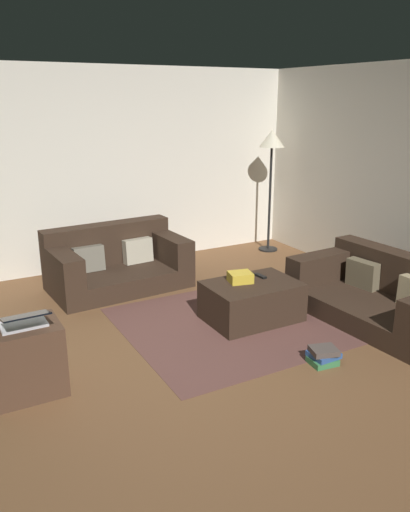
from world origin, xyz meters
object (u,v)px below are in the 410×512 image
couch_left (116,263)px  ottoman (252,301)px  couch_right (382,295)px  laptop (24,321)px  corner_lamp (272,148)px  gift_box (240,277)px  book_stack (323,356)px  tv_remote (260,276)px  side_table (27,359)px

couch_left → ottoman: size_ratio=1.77×
couch_right → laptop: 3.51m
couch_left → corner_lamp: 2.82m
gift_box → book_stack: (0.12, -1.15, -0.38)m
ottoman → book_stack: 1.08m
couch_right → ottoman: size_ratio=1.88×
couch_left → gift_box: (0.80, -1.54, 0.17)m
gift_box → tv_remote: (0.27, 0.03, -0.04)m
corner_lamp → book_stack: bearing=-117.6°
laptop → book_stack: (2.30, -0.71, -0.55)m
tv_remote → laptop: laptop is taller
tv_remote → side_table: (-2.45, -0.42, -0.13)m
book_stack → corner_lamp: corner_lamp is taller
couch_left → laptop: size_ratio=4.29×
tv_remote → book_stack: size_ratio=0.60×
gift_box → laptop: size_ratio=0.60×
book_stack → corner_lamp: (1.60, 3.06, 1.43)m
couch_right → book_stack: couch_right is taller
gift_box → side_table: side_table is taller
couch_right → book_stack: size_ratio=6.51×
couch_right → ottoman: 1.35m
gift_box → corner_lamp: size_ratio=0.13×
couch_right → laptop: bearing=83.1°
ottoman → tv_remote: bearing=32.8°
ottoman → book_stack: (0.03, -1.07, -0.13)m
couch_right → couch_left: bearing=40.3°
couch_right → ottoman: bearing=60.4°
couch_right → laptop: size_ratio=4.56×
ottoman → gift_box: bearing=138.5°
corner_lamp → tv_remote: bearing=-127.7°
laptop → book_stack: 2.47m
couch_right → gift_box: (-1.30, 0.69, 0.20)m
tv_remote → corner_lamp: corner_lamp is taller
ottoman → tv_remote: tv_remote is taller
couch_left → laptop: 2.45m
couch_right → laptop: laptop is taller
couch_left → book_stack: size_ratio=6.12×
ottoman → side_table: bearing=-172.2°
couch_right → corner_lamp: (0.42, 2.60, 1.25)m
couch_right → corner_lamp: bearing=-12.1°
couch_right → tv_remote: 1.27m
couch_left → tv_remote: bearing=121.5°
gift_box → couch_right: bearing=-28.0°
ottoman → laptop: laptop is taller
tv_remote → couch_left: bearing=121.2°
tv_remote → corner_lamp: 2.61m
couch_right → side_table: (-3.49, 0.30, 0.03)m
couch_left → gift_box: couch_left is taller
couch_left → tv_remote: 1.85m
couch_right → corner_lamp: corner_lamp is taller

